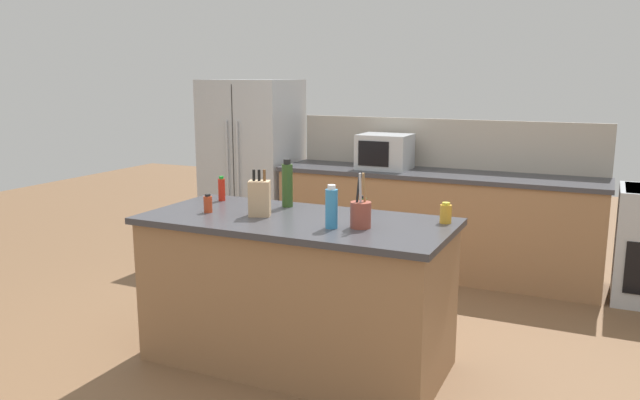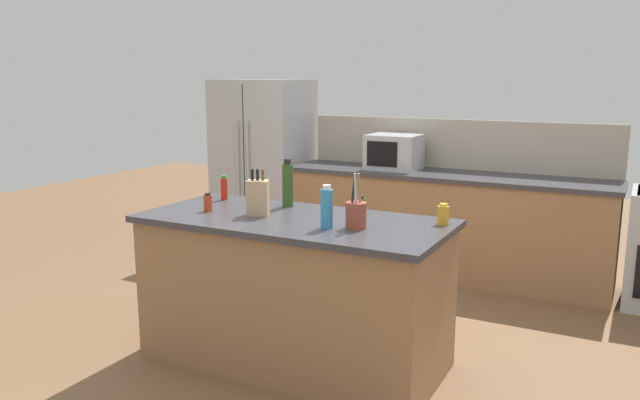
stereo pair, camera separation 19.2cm
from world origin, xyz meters
name	(u,v)px [view 1 (the left image)]	position (x,y,z in m)	size (l,w,h in m)	color
ground_plane	(297,361)	(0.00, 0.00, 0.00)	(14.00, 14.00, 0.00)	brown
back_counter_run	(434,222)	(0.30, 2.20, 0.47)	(2.94, 0.66, 0.94)	#936B47
wall_backsplash	(445,144)	(0.30, 2.52, 1.17)	(2.90, 0.03, 0.46)	#B2A899
kitchen_island	(296,291)	(0.00, 0.00, 0.47)	(1.91, 0.88, 0.94)	#936B47
refrigerator	(252,165)	(-1.66, 2.25, 0.88)	(0.90, 0.75, 1.76)	#ADB2B7
microwave	(385,152)	(-0.19, 2.20, 1.10)	(0.47, 0.39, 0.32)	#ADB2B7
knife_block	(260,198)	(-0.23, -0.04, 1.05)	(0.16, 0.14, 0.29)	tan
utensil_crock	(361,214)	(0.45, -0.06, 1.02)	(0.12, 0.12, 0.32)	brown
spice_jar_oregano	(363,205)	(0.32, 0.31, 0.99)	(0.05, 0.05, 0.11)	#567038
spice_jar_paprika	(208,204)	(-0.58, -0.09, 1.00)	(0.05, 0.05, 0.12)	#B73D1E
hot_sauce_bottle	(222,189)	(-0.72, 0.27, 1.02)	(0.05, 0.05, 0.17)	red
olive_oil_bottle	(287,184)	(-0.21, 0.28, 1.09)	(0.07, 0.07, 0.32)	#2D4C1E
dish_soap_bottle	(331,208)	(0.30, -0.14, 1.06)	(0.07, 0.07, 0.25)	#3384BC
honey_jar	(446,213)	(0.86, 0.26, 1.00)	(0.07, 0.07, 0.12)	gold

